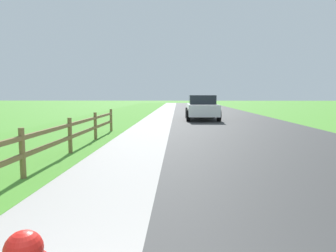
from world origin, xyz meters
The scene contains 6 objects.
ground_plane centered at (0.00, 25.00, 0.00)m, with size 120.00×120.00×0.00m, color #4B912F.
road_asphalt centered at (3.50, 27.00, 0.00)m, with size 7.00×66.00×0.01m, color #373737.
curb_concrete centered at (-3.00, 27.00, 0.00)m, with size 6.00×66.00×0.01m, color #A39F9A.
grass_verge centered at (-4.50, 27.00, 0.01)m, with size 5.00×66.00×0.00m, color #4B912F.
rail_fence centered at (-2.61, 6.06, 0.58)m, with size 0.11×12.78×0.98m.
parked_suv_white centered at (1.92, 18.97, 0.81)m, with size 2.11×4.53×1.59m.
Camera 1 is at (0.36, -0.73, 1.60)m, focal length 32.04 mm.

